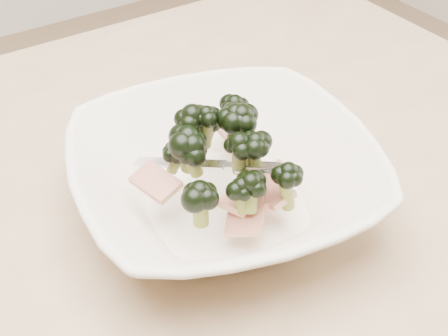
{
  "coord_description": "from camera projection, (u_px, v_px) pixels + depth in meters",
  "views": [
    {
      "loc": [
        -0.16,
        -0.46,
        1.2
      ],
      "look_at": [
        0.11,
        -0.05,
        0.8
      ],
      "focal_mm": 50.0,
      "sensor_mm": 36.0,
      "label": 1
    }
  ],
  "objects": [
    {
      "name": "dining_table",
      "position": [
        118.0,
        278.0,
        0.71
      ],
      "size": [
        1.2,
        0.8,
        0.75
      ],
      "color": "tan",
      "rests_on": "ground"
    },
    {
      "name": "broccoli_dish",
      "position": [
        224.0,
        175.0,
        0.64
      ],
      "size": [
        0.37,
        0.37,
        0.12
      ],
      "color": "beige",
      "rests_on": "dining_table"
    }
  ]
}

